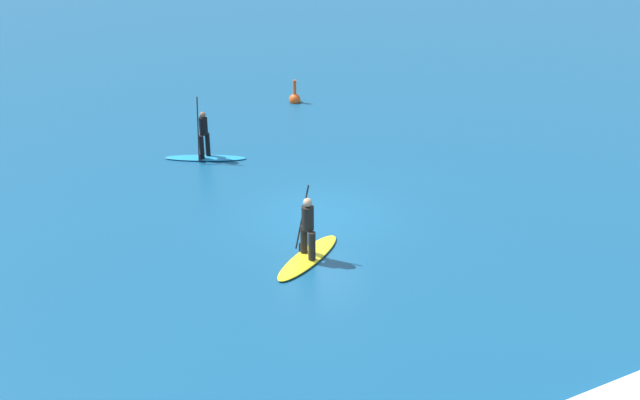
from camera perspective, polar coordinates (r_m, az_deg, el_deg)
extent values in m
plane|color=navy|center=(23.29, 0.00, -1.11)|extent=(120.00, 120.00, 0.00)
ellipsoid|color=yellow|center=(20.87, -0.90, -4.30)|extent=(2.83, 2.19, 0.10)
cylinder|color=black|center=(20.47, -0.61, -3.46)|extent=(0.28, 0.28, 0.81)
cylinder|color=black|center=(20.82, -1.21, -2.94)|extent=(0.28, 0.28, 0.81)
cylinder|color=black|center=(20.30, -0.93, -1.36)|extent=(0.46, 0.46, 0.67)
sphere|color=tan|center=(20.10, -0.94, -0.19)|extent=(0.34, 0.34, 0.25)
cylinder|color=black|center=(20.60, -1.35, -1.33)|extent=(0.29, 0.41, 2.02)
cube|color=black|center=(21.05, -1.32, -3.69)|extent=(0.16, 0.20, 0.32)
ellipsoid|color=#1E8CD1|center=(27.73, -8.56, 3.14)|extent=(2.85, 1.90, 0.08)
cylinder|color=black|center=(27.67, -8.41, 4.15)|extent=(0.23, 0.23, 0.86)
cylinder|color=black|center=(27.44, -8.85, 3.94)|extent=(0.23, 0.23, 0.86)
cylinder|color=black|center=(27.30, -8.73, 5.49)|extent=(0.41, 0.41, 0.63)
sphere|color=brown|center=(27.17, -8.78, 6.32)|extent=(0.29, 0.29, 0.21)
cylinder|color=black|center=(27.11, -9.12, 5.25)|extent=(0.27, 0.45, 2.24)
cube|color=black|center=(27.49, -8.97, 3.14)|extent=(0.15, 0.20, 0.32)
sphere|color=#E55119|center=(33.60, -1.90, 7.53)|extent=(0.51, 0.51, 0.51)
cylinder|color=#E55119|center=(33.49, -1.91, 8.14)|extent=(0.15, 0.15, 1.00)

